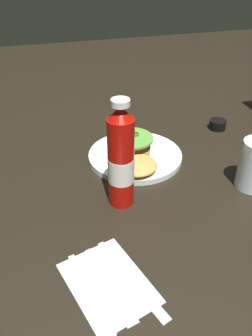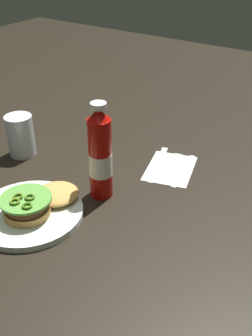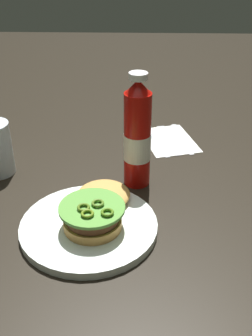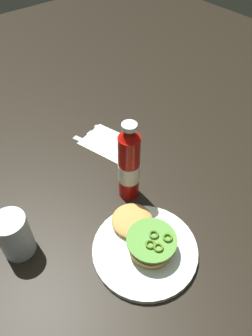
{
  "view_description": "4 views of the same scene",
  "coord_description": "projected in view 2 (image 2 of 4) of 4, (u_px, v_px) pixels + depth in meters",
  "views": [
    {
      "loc": [
        0.59,
        -0.33,
        0.49
      ],
      "look_at": [
        0.02,
        -0.16,
        0.09
      ],
      "focal_mm": 35.23,
      "sensor_mm": 36.0,
      "label": 1
    },
    {
      "loc": [
        -0.64,
        -0.7,
        0.6
      ],
      "look_at": [
        0.08,
        -0.21,
        0.06
      ],
      "focal_mm": 43.74,
      "sensor_mm": 36.0,
      "label": 2
    },
    {
      "loc": [
        -0.72,
        -0.17,
        0.48
      ],
      "look_at": [
        0.01,
        -0.14,
        0.05
      ],
      "focal_mm": 43.28,
      "sensor_mm": 36.0,
      "label": 3
    },
    {
      "loc": [
        -0.4,
        0.2,
        0.7
      ],
      "look_at": [
        0.08,
        -0.2,
        0.04
      ],
      "focal_mm": 33.77,
      "sensor_mm": 36.0,
      "label": 4
    }
  ],
  "objects": [
    {
      "name": "fork_utensil",
      "position": [
        172.0,
        164.0,
        1.15
      ],
      "size": [
        0.17,
        0.05,
        0.0
      ],
      "color": "silver",
      "rests_on": "napkin"
    },
    {
      "name": "burger_sandwich",
      "position": [
        38.0,
        201.0,
        0.95
      ],
      "size": [
        0.2,
        0.13,
        0.05
      ],
      "color": "#C79348",
      "rests_on": "dinner_plate"
    },
    {
      "name": "water_glass",
      "position": [
        21.0,
        136.0,
        1.18
      ],
      "size": [
        0.08,
        0.08,
        0.12
      ],
      "primitive_type": "cylinder",
      "color": "silver",
      "rests_on": "ground_plane"
    },
    {
      "name": "butter_knife",
      "position": [
        159.0,
        161.0,
        1.17
      ],
      "size": [
        0.2,
        0.08,
        0.0
      ],
      "color": "silver",
      "rests_on": "napkin"
    },
    {
      "name": "napkin",
      "position": [
        170.0,
        168.0,
        1.14
      ],
      "size": [
        0.2,
        0.16,
        0.0
      ],
      "primitive_type": "cube",
      "rotation": [
        0.0,
        0.0,
        0.28
      ],
      "color": "white",
      "rests_on": "ground_plane"
    },
    {
      "name": "dinner_plate",
      "position": [
        29.0,
        213.0,
        0.96
      ],
      "size": [
        0.25,
        0.25,
        0.02
      ],
      "primitive_type": "cylinder",
      "color": "white",
      "rests_on": "ground_plane"
    },
    {
      "name": "ketchup_bottle",
      "position": [
        100.0,
        156.0,
        0.98
      ],
      "size": [
        0.06,
        0.06,
        0.25
      ],
      "color": "#B10E08",
      "rests_on": "ground_plane"
    },
    {
      "name": "spoon_utensil",
      "position": [
        186.0,
        165.0,
        1.15
      ],
      "size": [
        0.18,
        0.05,
        0.0
      ],
      "color": "silver",
      "rests_on": "napkin"
    },
    {
      "name": "ground_plane",
      "position": [
        45.0,
        179.0,
        1.1
      ],
      "size": [
        3.0,
        3.0,
        0.0
      ],
      "primitive_type": "plane",
      "color": "black"
    }
  ]
}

